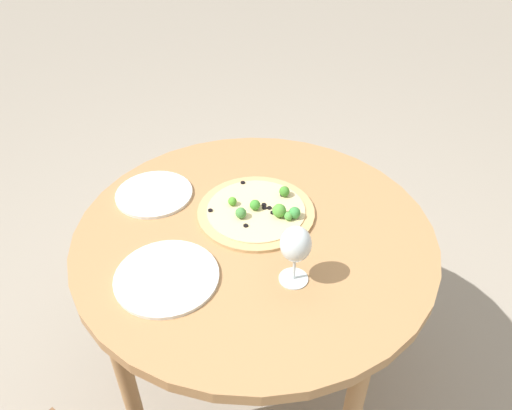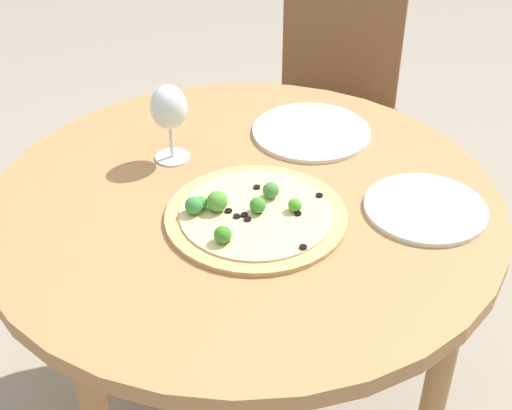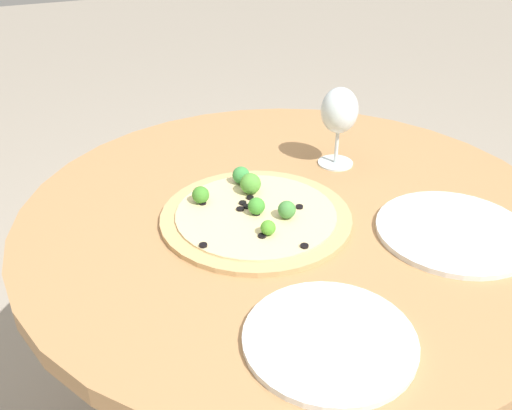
{
  "view_description": "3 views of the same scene",
  "coord_description": "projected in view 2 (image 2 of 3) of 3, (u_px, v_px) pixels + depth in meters",
  "views": [
    {
      "loc": [
        -0.18,
        1.05,
        1.66
      ],
      "look_at": [
        0.01,
        -0.08,
        0.75
      ],
      "focal_mm": 35.0,
      "sensor_mm": 36.0,
      "label": 1
    },
    {
      "loc": [
        -0.19,
        -1.16,
        1.52
      ],
      "look_at": [
        0.01,
        -0.08,
        0.75
      ],
      "focal_mm": 50.0,
      "sensor_mm": 36.0,
      "label": 2
    },
    {
      "loc": [
        0.82,
        -0.43,
        1.27
      ],
      "look_at": [
        0.01,
        -0.08,
        0.75
      ],
      "focal_mm": 40.0,
      "sensor_mm": 36.0,
      "label": 3
    }
  ],
  "objects": [
    {
      "name": "plate_near",
      "position": [
        425.0,
        208.0,
        1.38
      ],
      "size": [
        0.24,
        0.24,
        0.01
      ],
      "color": "silver",
      "rests_on": "dining_table"
    },
    {
      "name": "pizza",
      "position": [
        253.0,
        214.0,
        1.36
      ],
      "size": [
        0.35,
        0.35,
        0.05
      ],
      "color": "tan",
      "rests_on": "dining_table"
    },
    {
      "name": "plate_far",
      "position": [
        311.0,
        132.0,
        1.63
      ],
      "size": [
        0.27,
        0.27,
        0.01
      ],
      "color": "silver",
      "rests_on": "dining_table"
    },
    {
      "name": "wine_glass",
      "position": [
        169.0,
        109.0,
        1.48
      ],
      "size": [
        0.08,
        0.08,
        0.17
      ],
      "color": "silver",
      "rests_on": "dining_table"
    },
    {
      "name": "chair",
      "position": [
        331.0,
        106.0,
        2.26
      ],
      "size": [
        0.54,
        0.54,
        0.89
      ],
      "rotation": [
        0.0,
        0.0,
        -0.48
      ],
      "color": "brown",
      "rests_on": "ground_plane"
    },
    {
      "name": "dining_table",
      "position": [
        245.0,
        224.0,
        1.47
      ],
      "size": [
        1.03,
        1.03,
        0.72
      ],
      "color": "#A87A4C",
      "rests_on": "ground_plane"
    }
  ]
}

